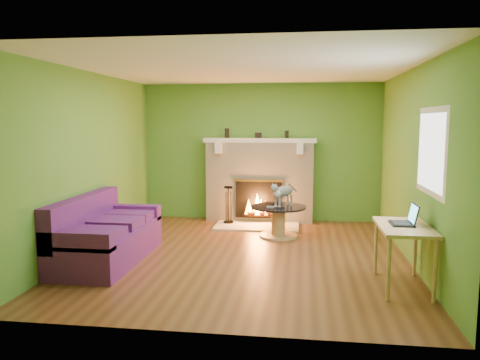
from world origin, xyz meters
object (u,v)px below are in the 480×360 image
object	(u,v)px
desk	(404,233)
coffee_table	(278,219)
sofa	(104,236)
cat	(284,194)

from	to	relation	value
desk	coffee_table	bearing A→B (deg)	124.73
sofa	coffee_table	world-z (taller)	sofa
sofa	cat	xyz separation A→B (m)	(2.36, 1.70, 0.36)
coffee_table	sofa	bearing A→B (deg)	-144.06
coffee_table	cat	size ratio (longest dim) A/B	1.43
sofa	coffee_table	bearing A→B (deg)	35.94
coffee_table	cat	bearing A→B (deg)	32.01
cat	desk	bearing A→B (deg)	-21.39
desk	cat	xyz separation A→B (m)	(-1.45, 2.25, 0.07)
cat	coffee_table	bearing A→B (deg)	-112.10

